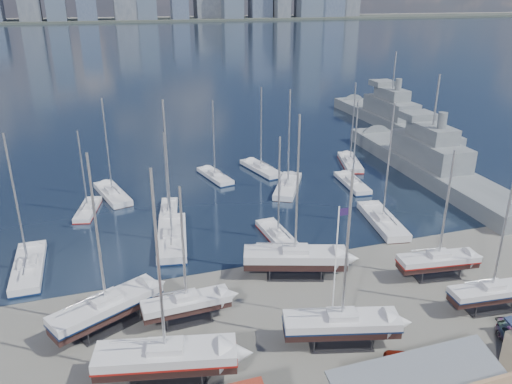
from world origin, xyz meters
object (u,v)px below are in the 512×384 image
object	(u,v)px
naval_ship_east	(427,165)
flagpole	(337,256)
sailboat_cradle_0	(107,307)
naval_ship_west	(389,118)

from	to	relation	value
naval_ship_east	flagpole	size ratio (longest dim) A/B	4.03
naval_ship_east	flagpole	bearing A→B (deg)	137.38
sailboat_cradle_0	flagpole	distance (m)	20.86
sailboat_cradle_0	naval_ship_east	bearing A→B (deg)	-0.46
naval_ship_east	sailboat_cradle_0	bearing A→B (deg)	120.18
naval_ship_west	sailboat_cradle_0	bearing A→B (deg)	132.83
naval_ship_east	flagpole	xyz separation A→B (m)	(-32.47, -30.91, 4.75)
naval_ship_east	naval_ship_west	bearing A→B (deg)	-17.87
naval_ship_east	naval_ship_west	xyz separation A→B (m)	(12.45, 31.35, -0.00)
naval_ship_east	naval_ship_west	world-z (taller)	naval_ship_east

